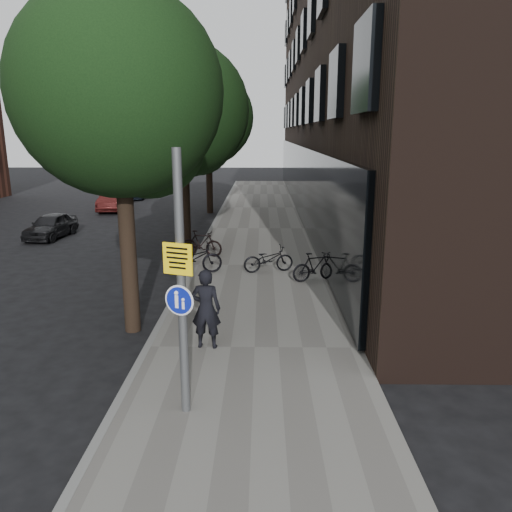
{
  "coord_description": "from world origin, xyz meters",
  "views": [
    {
      "loc": [
        0.4,
        -6.32,
        4.48
      ],
      "look_at": [
        0.27,
        3.67,
        2.0
      ],
      "focal_mm": 35.0,
      "sensor_mm": 36.0,
      "label": 1
    }
  ],
  "objects_px": {
    "signpost": "(181,286)",
    "parked_bike_facade_near": "(268,259)",
    "pedestrian": "(206,309)",
    "parked_car_near": "(51,226)"
  },
  "relations": [
    {
      "from": "signpost",
      "to": "parked_bike_facade_near",
      "type": "relative_size",
      "value": 2.57
    },
    {
      "from": "signpost",
      "to": "pedestrian",
      "type": "relative_size",
      "value": 2.47
    },
    {
      "from": "pedestrian",
      "to": "parked_bike_facade_near",
      "type": "bearing_deg",
      "value": -98.68
    },
    {
      "from": "pedestrian",
      "to": "parked_bike_facade_near",
      "type": "xyz_separation_m",
      "value": [
        1.35,
        5.8,
        -0.42
      ]
    },
    {
      "from": "parked_bike_facade_near",
      "to": "signpost",
      "type": "bearing_deg",
      "value": 156.51
    },
    {
      "from": "signpost",
      "to": "parked_bike_facade_near",
      "type": "distance_m",
      "value": 8.54
    },
    {
      "from": "pedestrian",
      "to": "parked_car_near",
      "type": "bearing_deg",
      "value": -50.77
    },
    {
      "from": "pedestrian",
      "to": "parked_car_near",
      "type": "height_order",
      "value": "pedestrian"
    },
    {
      "from": "parked_bike_facade_near",
      "to": "parked_car_near",
      "type": "bearing_deg",
      "value": 44.7
    },
    {
      "from": "parked_bike_facade_near",
      "to": "pedestrian",
      "type": "bearing_deg",
      "value": 153.19
    }
  ]
}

